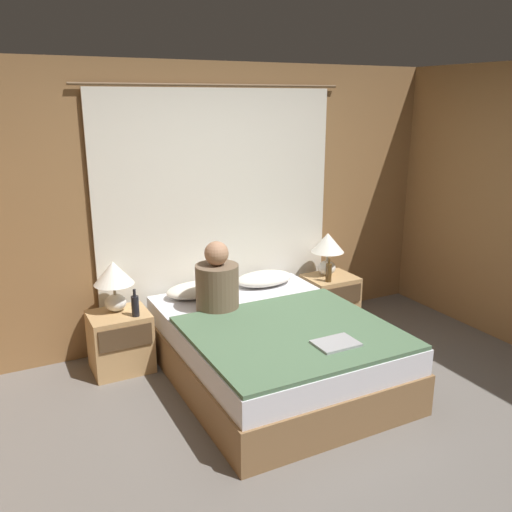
{
  "coord_description": "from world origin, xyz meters",
  "views": [
    {
      "loc": [
        -1.92,
        -2.61,
        2.19
      ],
      "look_at": [
        0.0,
        1.13,
        0.96
      ],
      "focal_mm": 38.0,
      "sensor_mm": 36.0,
      "label": 1
    }
  ],
  "objects": [
    {
      "name": "ground_plane",
      "position": [
        0.0,
        0.0,
        0.0
      ],
      "size": [
        16.0,
        16.0,
        0.0
      ],
      "primitive_type": "plane",
      "color": "#66605B"
    },
    {
      "name": "wall_back",
      "position": [
        0.0,
        1.94,
        1.25
      ],
      "size": [
        4.65,
        0.06,
        2.5
      ],
      "color": "olive",
      "rests_on": "ground_plane"
    },
    {
      "name": "curtain_panel",
      "position": [
        0.0,
        1.88,
        1.15
      ],
      "size": [
        2.47,
        0.02,
        2.31
      ],
      "color": "silver",
      "rests_on": "ground_plane"
    },
    {
      "name": "bed",
      "position": [
        0.0,
        0.84,
        0.25
      ],
      "size": [
        1.52,
        1.98,
        0.51
      ],
      "color": "olive",
      "rests_on": "ground_plane"
    },
    {
      "name": "nightstand_left",
      "position": [
        -1.05,
        1.56,
        0.25
      ],
      "size": [
        0.48,
        0.42,
        0.5
      ],
      "color": "tan",
      "rests_on": "ground_plane"
    },
    {
      "name": "nightstand_right",
      "position": [
        1.05,
        1.56,
        0.25
      ],
      "size": [
        0.48,
        0.42,
        0.5
      ],
      "color": "tan",
      "rests_on": "ground_plane"
    },
    {
      "name": "lamp_left",
      "position": [
        -1.05,
        1.63,
        0.78
      ],
      "size": [
        0.33,
        0.33,
        0.43
      ],
      "color": "silver",
      "rests_on": "nightstand_left"
    },
    {
      "name": "lamp_right",
      "position": [
        1.05,
        1.63,
        0.78
      ],
      "size": [
        0.33,
        0.33,
        0.43
      ],
      "color": "silver",
      "rests_on": "nightstand_right"
    },
    {
      "name": "pillow_left",
      "position": [
        -0.33,
        1.62,
        0.57
      ],
      "size": [
        0.56,
        0.34,
        0.12
      ],
      "color": "silver",
      "rests_on": "bed"
    },
    {
      "name": "pillow_right",
      "position": [
        0.33,
        1.62,
        0.57
      ],
      "size": [
        0.56,
        0.34,
        0.12
      ],
      "color": "silver",
      "rests_on": "bed"
    },
    {
      "name": "blanket_on_bed",
      "position": [
        0.0,
        0.54,
        0.53
      ],
      "size": [
        1.46,
        1.33,
        0.03
      ],
      "color": "#4C6B4C",
      "rests_on": "bed"
    },
    {
      "name": "person_left_in_bed",
      "position": [
        -0.3,
        1.24,
        0.74
      ],
      "size": [
        0.35,
        0.35,
        0.58
      ],
      "color": "brown",
      "rests_on": "bed"
    },
    {
      "name": "beer_bottle_on_left_stand",
      "position": [
        -0.93,
        1.45,
        0.59
      ],
      "size": [
        0.06,
        0.06,
        0.23
      ],
      "color": "black",
      "rests_on": "nightstand_left"
    },
    {
      "name": "beer_bottle_on_right_stand",
      "position": [
        0.94,
        1.45,
        0.59
      ],
      "size": [
        0.06,
        0.06,
        0.24
      ],
      "color": "#513819",
      "rests_on": "nightstand_right"
    },
    {
      "name": "laptop_on_bed",
      "position": [
        0.15,
        0.2,
        0.55
      ],
      "size": [
        0.3,
        0.22,
        0.02
      ],
      "color": "#9EA0A5",
      "rests_on": "blanket_on_bed"
    }
  ]
}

